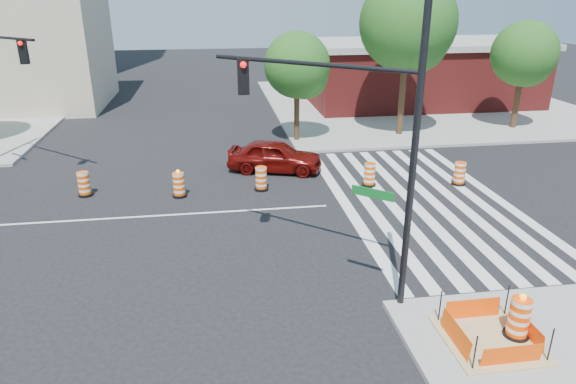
% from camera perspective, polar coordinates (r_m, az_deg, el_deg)
% --- Properties ---
extents(ground, '(120.00, 120.00, 0.00)m').
position_cam_1_polar(ground, '(20.14, -15.58, -2.64)').
color(ground, black).
rests_on(ground, ground).
extents(sidewalk_ne, '(22.00, 22.00, 0.15)m').
position_cam_1_polar(sidewalk_ne, '(40.16, 14.22, 9.52)').
color(sidewalk_ne, gray).
rests_on(sidewalk_ne, ground).
extents(crosswalk_east, '(6.75, 13.50, 0.01)m').
position_cam_1_polar(crosswalk_east, '(21.58, 14.56, -0.87)').
color(crosswalk_east, silver).
rests_on(crosswalk_east, ground).
extents(lane_centerline, '(14.00, 0.12, 0.01)m').
position_cam_1_polar(lane_centerline, '(20.14, -15.58, -2.63)').
color(lane_centerline, silver).
rests_on(lane_centerline, ground).
extents(excavation_pit, '(2.20, 2.20, 0.90)m').
position_cam_1_polar(excavation_pit, '(13.63, 21.51, -14.85)').
color(excavation_pit, tan).
rests_on(excavation_pit, ground).
extents(brick_storefront, '(16.50, 8.50, 4.60)m').
position_cam_1_polar(brick_storefront, '(39.79, 14.51, 12.68)').
color(brick_storefront, maroon).
rests_on(brick_storefront, ground).
extents(red_coupe, '(4.69, 2.94, 1.49)m').
position_cam_1_polar(red_coupe, '(24.07, -1.47, 4.04)').
color(red_coupe, '#5A0A07').
rests_on(red_coupe, ground).
extents(signal_pole_se, '(4.64, 3.92, 7.85)m').
position_cam_1_polar(signal_pole_se, '(13.11, 7.19, 7.43)').
color(signal_pole_se, black).
rests_on(signal_pole_se, ground).
extents(pit_drum, '(0.62, 0.62, 1.22)m').
position_cam_1_polar(pit_drum, '(13.75, 24.25, -12.79)').
color(pit_drum, black).
rests_on(pit_drum, ground).
extents(tree_north_c, '(3.54, 3.54, 6.02)m').
position_cam_1_polar(tree_north_c, '(28.27, 1.09, 13.52)').
color(tree_north_c, '#382314').
rests_on(tree_north_c, ground).
extents(tree_north_d, '(5.27, 5.27, 8.97)m').
position_cam_1_polar(tree_north_d, '(30.06, 13.21, 17.26)').
color(tree_north_d, '#382314').
rests_on(tree_north_d, ground).
extents(tree_north_e, '(3.83, 3.78, 6.43)m').
position_cam_1_polar(tree_north_e, '(33.95, 24.77, 13.43)').
color(tree_north_e, '#382314').
rests_on(tree_north_e, ground).
extents(median_drum_2, '(0.60, 0.60, 1.02)m').
position_cam_1_polar(median_drum_2, '(22.80, -21.71, 0.75)').
color(median_drum_2, black).
rests_on(median_drum_2, ground).
extents(median_drum_3, '(0.60, 0.60, 1.18)m').
position_cam_1_polar(median_drum_3, '(21.57, -12.02, 0.73)').
color(median_drum_3, black).
rests_on(median_drum_3, ground).
extents(median_drum_4, '(0.60, 0.60, 1.02)m').
position_cam_1_polar(median_drum_4, '(21.83, -3.00, 1.41)').
color(median_drum_4, black).
rests_on(median_drum_4, ground).
extents(median_drum_5, '(0.60, 0.60, 1.02)m').
position_cam_1_polar(median_drum_5, '(22.55, 9.04, 1.84)').
color(median_drum_5, black).
rests_on(median_drum_5, ground).
extents(median_drum_6, '(0.60, 0.60, 1.02)m').
position_cam_1_polar(median_drum_6, '(23.62, 18.51, 1.87)').
color(median_drum_6, black).
rests_on(median_drum_6, ground).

